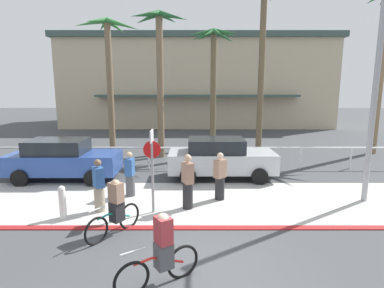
{
  "coord_description": "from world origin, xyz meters",
  "views": [
    {
      "loc": [
        -0.33,
        -5.8,
        3.83
      ],
      "look_at": [
        -0.28,
        6.0,
        1.64
      ],
      "focal_mm": 29.33,
      "sensor_mm": 36.0,
      "label": 1
    }
  ],
  "objects_px": {
    "pedestrian_3": "(98,188)",
    "pedestrian_1": "(187,184)",
    "streetlight_curb": "(380,71)",
    "palm_tree_2": "(158,51)",
    "cyclist_teal_1": "(114,209)",
    "stop_sign_bike_lane": "(151,160)",
    "palm_tree_5": "(383,32)",
    "palm_tree_4": "(262,37)",
    "palm_tree_3": "(212,56)",
    "car_blue_1": "(62,159)",
    "palm_tree_1": "(107,56)",
    "car_silver_2": "(219,158)",
    "bollard_2": "(61,202)",
    "pedestrian_0": "(219,178)",
    "cyclist_red_0": "(160,252)",
    "pedestrian_2": "(129,176)"
  },
  "relations": [
    {
      "from": "palm_tree_2",
      "to": "palm_tree_3",
      "type": "height_order",
      "value": "palm_tree_2"
    },
    {
      "from": "cyclist_teal_1",
      "to": "stop_sign_bike_lane",
      "type": "bearing_deg",
      "value": 60.36
    },
    {
      "from": "palm_tree_3",
      "to": "pedestrian_2",
      "type": "xyz_separation_m",
      "value": [
        -3.48,
        -8.94,
        -4.88
      ]
    },
    {
      "from": "car_blue_1",
      "to": "pedestrian_0",
      "type": "distance_m",
      "value": 6.67
    },
    {
      "from": "palm_tree_5",
      "to": "car_blue_1",
      "type": "bearing_deg",
      "value": -161.86
    },
    {
      "from": "streetlight_curb",
      "to": "pedestrian_3",
      "type": "xyz_separation_m",
      "value": [
        -8.67,
        -0.68,
        -3.51
      ]
    },
    {
      "from": "car_silver_2",
      "to": "cyclist_teal_1",
      "type": "height_order",
      "value": "car_silver_2"
    },
    {
      "from": "palm_tree_1",
      "to": "pedestrian_1",
      "type": "height_order",
      "value": "palm_tree_1"
    },
    {
      "from": "car_silver_2",
      "to": "pedestrian_3",
      "type": "xyz_separation_m",
      "value": [
        -4.04,
        -3.6,
        -0.11
      ]
    },
    {
      "from": "palm_tree_2",
      "to": "palm_tree_3",
      "type": "xyz_separation_m",
      "value": [
        2.97,
        2.72,
        0.0
      ]
    },
    {
      "from": "bollard_2",
      "to": "palm_tree_2",
      "type": "distance_m",
      "value": 9.82
    },
    {
      "from": "palm_tree_4",
      "to": "cyclist_teal_1",
      "type": "relative_size",
      "value": 6.17
    },
    {
      "from": "car_silver_2",
      "to": "pedestrian_3",
      "type": "relative_size",
      "value": 2.65
    },
    {
      "from": "stop_sign_bike_lane",
      "to": "palm_tree_1",
      "type": "xyz_separation_m",
      "value": [
        -3.55,
        9.28,
        3.84
      ]
    },
    {
      "from": "car_silver_2",
      "to": "cyclist_teal_1",
      "type": "xyz_separation_m",
      "value": [
        -3.18,
        -5.1,
        -0.18
      ]
    },
    {
      "from": "cyclist_teal_1",
      "to": "pedestrian_3",
      "type": "bearing_deg",
      "value": 119.76
    },
    {
      "from": "pedestrian_0",
      "to": "stop_sign_bike_lane",
      "type": "bearing_deg",
      "value": -152.44
    },
    {
      "from": "bollard_2",
      "to": "pedestrian_2",
      "type": "relative_size",
      "value": 0.63
    },
    {
      "from": "streetlight_curb",
      "to": "cyclist_red_0",
      "type": "height_order",
      "value": "streetlight_curb"
    },
    {
      "from": "palm_tree_5",
      "to": "cyclist_red_0",
      "type": "xyz_separation_m",
      "value": [
        -11.0,
        -12.15,
        -6.02
      ]
    },
    {
      "from": "palm_tree_2",
      "to": "palm_tree_3",
      "type": "distance_m",
      "value": 4.03
    },
    {
      "from": "palm_tree_1",
      "to": "streetlight_curb",
      "type": "bearing_deg",
      "value": -38.88
    },
    {
      "from": "palm_tree_4",
      "to": "pedestrian_1",
      "type": "distance_m",
      "value": 11.87
    },
    {
      "from": "cyclist_red_0",
      "to": "palm_tree_5",
      "type": "bearing_deg",
      "value": 47.87
    },
    {
      "from": "palm_tree_2",
      "to": "car_silver_2",
      "type": "height_order",
      "value": "palm_tree_2"
    },
    {
      "from": "palm_tree_5",
      "to": "pedestrian_0",
      "type": "height_order",
      "value": "palm_tree_5"
    },
    {
      "from": "palm_tree_3",
      "to": "car_blue_1",
      "type": "height_order",
      "value": "palm_tree_3"
    },
    {
      "from": "pedestrian_0",
      "to": "pedestrian_3",
      "type": "relative_size",
      "value": 0.99
    },
    {
      "from": "palm_tree_4",
      "to": "pedestrian_2",
      "type": "height_order",
      "value": "palm_tree_4"
    },
    {
      "from": "bollard_2",
      "to": "pedestrian_0",
      "type": "relative_size",
      "value": 0.61
    },
    {
      "from": "cyclist_teal_1",
      "to": "palm_tree_3",
      "type": "bearing_deg",
      "value": 74.43
    },
    {
      "from": "palm_tree_2",
      "to": "palm_tree_5",
      "type": "distance_m",
      "value": 12.16
    },
    {
      "from": "pedestrian_3",
      "to": "pedestrian_1",
      "type": "bearing_deg",
      "value": 4.75
    },
    {
      "from": "palm_tree_3",
      "to": "pedestrian_2",
      "type": "bearing_deg",
      "value": -111.26
    },
    {
      "from": "palm_tree_1",
      "to": "car_blue_1",
      "type": "xyz_separation_m",
      "value": [
        -0.56,
        -5.82,
        -4.64
      ]
    },
    {
      "from": "bollard_2",
      "to": "streetlight_curb",
      "type": "xyz_separation_m",
      "value": [
        9.59,
        1.2,
        3.76
      ]
    },
    {
      "from": "streetlight_curb",
      "to": "palm_tree_2",
      "type": "xyz_separation_m",
      "value": [
        -7.49,
        6.93,
        1.33
      ]
    },
    {
      "from": "palm_tree_1",
      "to": "palm_tree_4",
      "type": "distance_m",
      "value": 8.92
    },
    {
      "from": "stop_sign_bike_lane",
      "to": "palm_tree_4",
      "type": "xyz_separation_m",
      "value": [
        5.29,
        9.79,
        4.91
      ]
    },
    {
      "from": "palm_tree_2",
      "to": "palm_tree_5",
      "type": "bearing_deg",
      "value": 4.3
    },
    {
      "from": "stop_sign_bike_lane",
      "to": "cyclist_red_0",
      "type": "distance_m",
      "value": 3.73
    },
    {
      "from": "palm_tree_5",
      "to": "stop_sign_bike_lane",
      "type": "bearing_deg",
      "value": -143.42
    },
    {
      "from": "palm_tree_1",
      "to": "pedestrian_3",
      "type": "bearing_deg",
      "value": -78.37
    },
    {
      "from": "palm_tree_4",
      "to": "cyclist_red_0",
      "type": "bearing_deg",
      "value": -109.36
    },
    {
      "from": "palm_tree_1",
      "to": "car_silver_2",
      "type": "distance_m",
      "value": 9.38
    },
    {
      "from": "palm_tree_5",
      "to": "palm_tree_3",
      "type": "bearing_deg",
      "value": 168.73
    },
    {
      "from": "palm_tree_2",
      "to": "pedestrian_3",
      "type": "distance_m",
      "value": 9.1
    },
    {
      "from": "pedestrian_2",
      "to": "car_blue_1",
      "type": "bearing_deg",
      "value": 147.65
    },
    {
      "from": "cyclist_teal_1",
      "to": "pedestrian_1",
      "type": "distance_m",
      "value": 2.54
    },
    {
      "from": "cyclist_red_0",
      "to": "cyclist_teal_1",
      "type": "relative_size",
      "value": 1.02
    }
  ]
}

